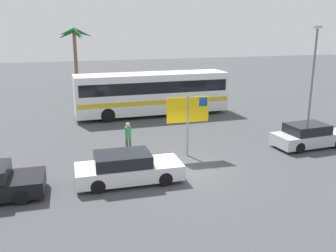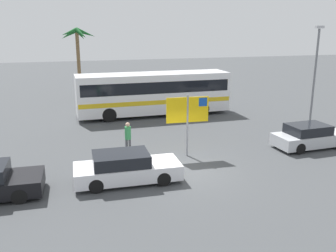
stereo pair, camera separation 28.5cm
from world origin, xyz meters
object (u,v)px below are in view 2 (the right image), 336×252
object	(u,v)px
bus_front_coach	(153,92)
pedestrian_crossing_lot	(128,136)
ferry_sign	(188,112)
car_white	(126,168)
car_silver	(310,136)

from	to	relation	value
bus_front_coach	pedestrian_crossing_lot	bearing A→B (deg)	-112.86
pedestrian_crossing_lot	ferry_sign	bearing A→B (deg)	-79.79
ferry_sign	car_white	bearing A→B (deg)	-143.65
car_white	pedestrian_crossing_lot	bearing A→B (deg)	79.92
car_silver	ferry_sign	bearing A→B (deg)	172.30
car_white	pedestrian_crossing_lot	xyz separation A→B (m)	(0.74, 3.44, 0.39)
bus_front_coach	car_silver	xyz separation A→B (m)	(6.37, -10.01, -1.15)
ferry_sign	car_silver	bearing A→B (deg)	-1.96
ferry_sign	bus_front_coach	bearing A→B (deg)	89.90
car_white	ferry_sign	bearing A→B (deg)	35.06
bus_front_coach	ferry_sign	xyz separation A→B (m)	(-0.56, -9.37, 0.54)
car_white	car_silver	bearing A→B (deg)	11.40
ferry_sign	car_white	world-z (taller)	ferry_sign
bus_front_coach	car_silver	world-z (taller)	bus_front_coach
bus_front_coach	car_white	xyz separation A→B (m)	(-4.25, -11.76, -1.15)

